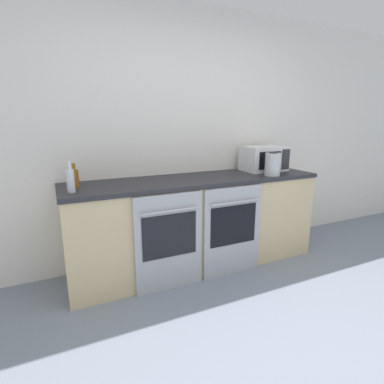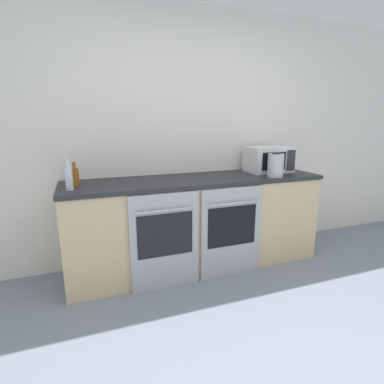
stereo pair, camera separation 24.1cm
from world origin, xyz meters
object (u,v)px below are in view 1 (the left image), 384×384
Objects in this scene: bottle_clear at (71,180)px; kettle at (273,164)px; microwave at (264,158)px; bottle_amber at (75,178)px; oven_left at (169,242)px; oven_right at (232,231)px.

bottle_clear is 1.92m from kettle.
bottle_amber is at bearing -178.97° from microwave.
bottle_amber is (-0.69, 0.38, 0.56)m from oven_left.
oven_right is 3.45× the size of bottle_clear.
bottle_amber is (-1.34, 0.38, 0.56)m from oven_right.
bottle_clear is at bearing -103.13° from bottle_amber.
microwave reaches higher than oven_right.
kettle is (1.92, -0.08, 0.02)m from bottle_clear.
oven_left is 3.62× the size of kettle.
bottle_clear is at bearing 177.66° from kettle.
kettle is (1.88, -0.26, 0.04)m from bottle_amber.
bottle_clear is (-1.38, 0.20, 0.57)m from oven_right.
bottle_clear is at bearing 171.66° from oven_right.
microwave is at bearing 68.44° from kettle.
oven_right is 0.99m from microwave.
kettle is at bearing -111.56° from microwave.
oven_left is at bearing -15.38° from bottle_clear.
kettle reaches higher than oven_left.
oven_right is at bearing 0.00° from oven_left.
bottle_clear is 1.23× the size of bottle_amber.
oven_right is at bearing -15.80° from bottle_amber.
oven_left is 0.64m from oven_right.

